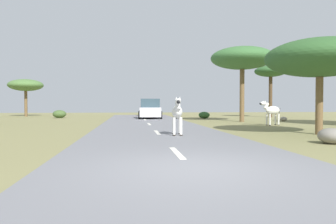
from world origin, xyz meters
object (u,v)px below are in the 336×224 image
at_px(car_0, 150,108).
at_px(tree_1, 26,85).
at_px(bush_2, 59,114).
at_px(tree_2, 271,72).
at_px(zebra_2, 272,111).
at_px(tree_3, 242,59).
at_px(rock_0, 284,119).
at_px(car_1, 150,109).
at_px(bush_1, 204,115).
at_px(rock_1, 331,136).
at_px(tree_5, 320,58).
at_px(zebra_0, 177,112).

bearing_deg(car_0, tree_1, 175.77).
bearing_deg(bush_2, tree_2, -2.56).
xyz_separation_m(zebra_2, tree_3, (-0.38, 4.19, 3.78)).
bearing_deg(tree_2, tree_1, 167.77).
bearing_deg(tree_2, car_0, 157.02).
bearing_deg(rock_0, car_1, 152.84).
distance_m(bush_1, rock_1, 18.93).
height_order(tree_5, rock_1, tree_5).
xyz_separation_m(rock_0, rock_1, (-5.20, -13.56, 0.08)).
height_order(tree_3, rock_1, tree_3).
distance_m(zebra_2, tree_5, 6.36).
bearing_deg(rock_0, bush_1, 132.93).
relative_size(tree_5, bush_1, 4.44).
bearing_deg(tree_2, zebra_2, -114.43).
relative_size(zebra_2, car_0, 0.36).
bearing_deg(tree_5, zebra_2, 84.31).
bearing_deg(bush_2, bush_1, -11.39).
height_order(zebra_2, rock_1, zebra_2).
xyz_separation_m(zebra_2, car_0, (-6.50, 16.77, -0.07)).
bearing_deg(zebra_0, tree_1, -55.23).
height_order(bush_1, bush_2, bush_2).
distance_m(zebra_2, rock_1, 9.24).
xyz_separation_m(zebra_0, rock_0, (9.89, 10.58, -0.80)).
xyz_separation_m(tree_2, rock_0, (-2.23, -7.17, -4.35)).
bearing_deg(tree_1, tree_5, -50.15).
xyz_separation_m(zebra_2, tree_2, (5.34, 11.75, 3.60)).
bearing_deg(tree_2, rock_0, -107.28).
bearing_deg(tree_5, tree_2, 71.43).
bearing_deg(car_0, tree_3, -66.39).
distance_m(car_1, bush_2, 9.01).
distance_m(zebra_0, rock_1, 5.60).
bearing_deg(rock_1, zebra_0, 147.56).
bearing_deg(car_1, car_0, 89.54).
bearing_deg(rock_0, rock_1, -111.00).
bearing_deg(tree_5, bush_1, 94.70).
distance_m(tree_2, tree_3, 9.48).
xyz_separation_m(tree_1, tree_5, (19.28, -23.10, -0.08)).
bearing_deg(tree_1, tree_3, -33.77).
xyz_separation_m(car_1, tree_2, (12.23, 2.04, 3.67)).
height_order(tree_1, bush_1, tree_1).
height_order(tree_3, bush_2, tree_3).
distance_m(tree_1, tree_5, 30.09).
xyz_separation_m(tree_1, rock_0, (22.97, -12.63, -3.18)).
distance_m(tree_3, rock_1, 13.99).
xyz_separation_m(tree_3, bush_1, (-1.51, 5.77, -4.39)).
relative_size(tree_1, tree_2, 0.77).
relative_size(tree_3, tree_5, 1.21).
xyz_separation_m(bush_1, rock_0, (5.00, -5.37, -0.14)).
xyz_separation_m(tree_1, rock_1, (17.77, -26.19, -3.09)).
distance_m(car_0, bush_2, 9.80).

